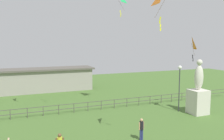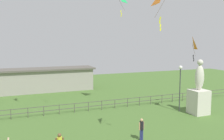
# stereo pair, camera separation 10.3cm
# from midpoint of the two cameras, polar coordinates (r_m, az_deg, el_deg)

# --- Properties ---
(statue_monument) EXTENTS (1.62, 1.62, 5.32)m
(statue_monument) POSITION_cam_midpoint_polar(r_m,az_deg,el_deg) (25.13, 19.81, -5.77)
(statue_monument) COLOR beige
(statue_monument) RESTS_ON ground_plane
(lamppost) EXTENTS (0.36, 0.36, 4.66)m
(lamppost) POSITION_cam_midpoint_polar(r_m,az_deg,el_deg) (25.05, 15.83, -1.93)
(lamppost) COLOR #38383D
(lamppost) RESTS_ON ground_plane
(person_3) EXTENTS (0.47, 0.30, 1.59)m
(person_3) POSITION_cam_midpoint_polar(r_m,az_deg,el_deg) (17.87, 7.11, -13.31)
(person_3) COLOR navy
(person_3) RESTS_ON ground_plane
(kite_2) EXTENTS (0.69, 0.81, 2.36)m
(kite_2) POSITION_cam_midpoint_polar(r_m,az_deg,el_deg) (24.10, 18.39, 5.87)
(kite_2) COLOR orange
(waterfront_railing) EXTENTS (36.05, 0.06, 0.95)m
(waterfront_railing) POSITION_cam_midpoint_polar(r_m,az_deg,el_deg) (24.95, -5.13, -8.17)
(waterfront_railing) COLOR #4C4742
(waterfront_railing) RESTS_ON ground_plane
(pavilion_building) EXTENTS (13.80, 3.83, 3.27)m
(pavilion_building) POSITION_cam_midpoint_polar(r_m,az_deg,el_deg) (35.74, -15.30, -2.16)
(pavilion_building) COLOR gray
(pavilion_building) RESTS_ON ground_plane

